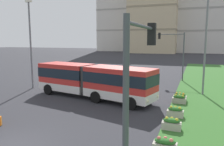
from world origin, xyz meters
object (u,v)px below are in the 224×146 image
object	(u,v)px
streetlight_left	(30,41)
apartment_tower_west	(117,2)
car_silver_hatch	(86,73)
flower_planter_3	(179,99)
apartment_tower_centre	(202,0)
flower_planter_4	(180,97)
flower_planter_1	(172,124)
apartment_tower_westcentre	(155,9)
flower_planter_2	(175,112)
traffic_light_near_right	(137,83)
flower_planter_0	(165,145)
traffic_light_far_right	(175,48)
streetlight_median	(206,40)
articulated_bus	(93,80)

from	to	relation	value
streetlight_left	apartment_tower_west	distance (m)	94.60
car_silver_hatch	flower_planter_3	size ratio (longest dim) A/B	4.02
car_silver_hatch	flower_planter_3	distance (m)	16.06
apartment_tower_west	apartment_tower_centre	world-z (taller)	apartment_tower_west
flower_planter_4	streetlight_left	bearing A→B (deg)	179.57
flower_planter_1	apartment_tower_westcentre	xyz separation A→B (m)	(-16.53, 85.79, 17.90)
flower_planter_2	flower_planter_3	size ratio (longest dim) A/B	1.00
traffic_light_near_right	flower_planter_1	bearing A→B (deg)	86.62
flower_planter_0	traffic_light_near_right	size ratio (longest dim) A/B	0.19
flower_planter_4	traffic_light_far_right	xyz separation A→B (m)	(-1.48, 10.35, 3.82)
apartment_tower_centre	car_silver_hatch	bearing A→B (deg)	-101.22
flower_planter_1	flower_planter_4	distance (m)	6.74
apartment_tower_centre	flower_planter_2	bearing A→B (deg)	-91.45
streetlight_left	flower_planter_1	bearing A→B (deg)	-23.62
streetlight_median	apartment_tower_west	size ratio (longest dim) A/B	0.20
streetlight_left	apartment_tower_westcentre	world-z (taller)	apartment_tower_westcentre
articulated_bus	car_silver_hatch	world-z (taller)	articulated_bus
traffic_light_far_right	apartment_tower_westcentre	size ratio (longest dim) A/B	0.17
flower_planter_3	traffic_light_near_right	bearing A→B (deg)	-91.80
car_silver_hatch	flower_planter_4	bearing A→B (deg)	-32.27
car_silver_hatch	streetlight_left	size ratio (longest dim) A/B	0.47
traffic_light_far_right	apartment_tower_centre	xyz separation A→B (m)	(3.80, 76.35, 17.77)
car_silver_hatch	flower_planter_4	size ratio (longest dim) A/B	4.02
articulated_bus	flower_planter_4	world-z (taller)	articulated_bus
articulated_bus	traffic_light_far_right	world-z (taller)	traffic_light_far_right
traffic_light_far_right	apartment_tower_centre	bearing A→B (deg)	87.15
flower_planter_0	traffic_light_far_right	world-z (taller)	traffic_light_far_right
flower_planter_2	flower_planter_4	bearing A→B (deg)	90.00
flower_planter_1	streetlight_left	xyz separation A→B (m)	(-15.69, 6.86, 4.74)
traffic_light_far_right	streetlight_median	size ratio (longest dim) A/B	0.64
flower_planter_1	apartment_tower_westcentre	world-z (taller)	apartment_tower_westcentre
traffic_light_near_right	flower_planter_4	bearing A→B (deg)	88.30
flower_planter_2	flower_planter_0	bearing A→B (deg)	-90.00
flower_planter_1	traffic_light_far_right	world-z (taller)	traffic_light_far_right
traffic_light_near_right	apartment_tower_westcentre	size ratio (longest dim) A/B	0.16
flower_planter_1	flower_planter_2	world-z (taller)	same
traffic_light_far_right	streetlight_left	xyz separation A→B (m)	(-14.20, -10.23, 0.92)
apartment_tower_west	apartment_tower_westcentre	bearing A→B (deg)	-28.39
articulated_bus	traffic_light_near_right	world-z (taller)	traffic_light_near_right
car_silver_hatch	flower_planter_2	xyz separation A→B (m)	(13.22, -12.72, -0.33)
articulated_bus	traffic_light_far_right	size ratio (longest dim) A/B	1.93
car_silver_hatch	flower_planter_1	distance (m)	20.07
streetlight_left	streetlight_median	xyz separation A→B (m)	(17.59, 3.14, 0.17)
car_silver_hatch	streetlight_left	world-z (taller)	streetlight_left
traffic_light_far_right	flower_planter_0	bearing A→B (deg)	-85.75
articulated_bus	streetlight_median	size ratio (longest dim) A/B	1.23
streetlight_median	apartment_tower_west	bearing A→B (deg)	114.20
articulated_bus	streetlight_left	xyz separation A→B (m)	(-8.13, 1.58, 3.51)
flower_planter_0	streetlight_left	xyz separation A→B (m)	(-15.69, 9.77, 4.74)
apartment_tower_centre	traffic_light_near_right	bearing A→B (deg)	-91.55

